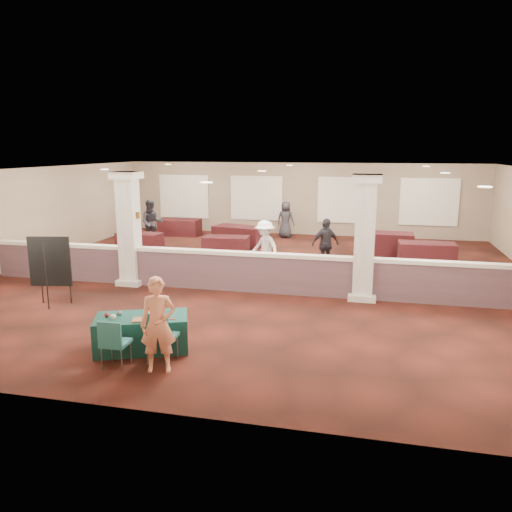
% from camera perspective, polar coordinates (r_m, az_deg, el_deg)
% --- Properties ---
extents(ground, '(16.00, 16.00, 0.00)m').
position_cam_1_polar(ground, '(15.06, 0.64, -2.51)').
color(ground, '#451811').
rests_on(ground, ground).
extents(wall_back, '(16.00, 0.04, 3.20)m').
position_cam_1_polar(wall_back, '(22.55, 5.05, 6.51)').
color(wall_back, '#7C6E55').
rests_on(wall_back, ground).
extents(wall_front, '(16.00, 0.04, 3.20)m').
position_cam_1_polar(wall_front, '(7.31, -13.00, -5.88)').
color(wall_front, '#7C6E55').
rests_on(wall_front, ground).
extents(wall_left, '(0.04, 16.00, 3.20)m').
position_cam_1_polar(wall_left, '(18.19, -24.85, 4.06)').
color(wall_left, '#7C6E55').
rests_on(wall_left, ground).
extents(ceiling, '(16.00, 16.00, 0.02)m').
position_cam_1_polar(ceiling, '(14.58, 0.67, 9.75)').
color(ceiling, white).
rests_on(ceiling, wall_back).
extents(partition_wall, '(15.60, 0.28, 1.10)m').
position_cam_1_polar(partition_wall, '(13.50, -0.72, -1.76)').
color(partition_wall, '#52373F').
rests_on(partition_wall, ground).
extents(column_left, '(0.72, 0.72, 3.20)m').
position_cam_1_polar(column_left, '(14.51, -14.30, 3.15)').
color(column_left, beige).
rests_on(column_left, ground).
extents(column_right, '(0.72, 0.72, 3.20)m').
position_cam_1_polar(column_right, '(12.91, 12.32, 2.16)').
color(column_right, beige).
rests_on(column_right, ground).
extents(sconce_left, '(0.12, 0.12, 0.18)m').
position_cam_1_polar(sconce_left, '(14.59, -15.36, 4.59)').
color(sconce_left, brown).
rests_on(sconce_left, column_left).
extents(sconce_right, '(0.12, 0.12, 0.18)m').
position_cam_1_polar(sconce_right, '(14.33, -13.38, 4.56)').
color(sconce_right, brown).
rests_on(sconce_right, column_left).
extents(near_table, '(1.95, 1.45, 0.67)m').
position_cam_1_polar(near_table, '(10.00, -12.90, -8.56)').
color(near_table, '#0D322D').
rests_on(near_table, ground).
extents(conf_chair_main, '(0.51, 0.51, 0.98)m').
position_cam_1_polar(conf_chair_main, '(9.22, -10.97, -8.66)').
color(conf_chair_main, '#1F575B').
rests_on(conf_chair_main, ground).
extents(conf_chair_side, '(0.47, 0.48, 0.91)m').
position_cam_1_polar(conf_chair_side, '(9.23, -16.01, -9.21)').
color(conf_chair_side, '#1F575B').
rests_on(conf_chair_side, ground).
extents(easel_board, '(1.02, 0.58, 1.74)m').
position_cam_1_polar(easel_board, '(13.16, -22.50, -0.66)').
color(easel_board, black).
rests_on(easel_board, ground).
extents(woman, '(0.70, 0.57, 1.69)m').
position_cam_1_polar(woman, '(8.86, -11.12, -7.72)').
color(woman, '#EF8668').
rests_on(woman, ground).
extents(far_table_front_left, '(1.73, 0.98, 0.67)m').
position_cam_1_polar(far_table_front_left, '(19.54, -13.14, 1.61)').
color(far_table_front_left, black).
rests_on(far_table_front_left, ground).
extents(far_table_front_center, '(1.73, 0.98, 0.67)m').
position_cam_1_polar(far_table_front_center, '(18.31, -3.46, 1.21)').
color(far_table_front_center, black).
rests_on(far_table_front_center, ground).
extents(far_table_front_right, '(1.86, 0.98, 0.74)m').
position_cam_1_polar(far_table_front_right, '(17.67, 18.91, 0.27)').
color(far_table_front_right, black).
rests_on(far_table_front_right, ground).
extents(far_table_back_left, '(1.81, 0.91, 0.73)m').
position_cam_1_polar(far_table_back_left, '(22.59, -8.70, 3.27)').
color(far_table_back_left, black).
rests_on(far_table_back_left, ground).
extents(far_table_back_center, '(2.18, 1.46, 0.81)m').
position_cam_1_polar(far_table_back_center, '(19.84, -1.93, 2.28)').
color(far_table_back_center, black).
rests_on(far_table_back_center, ground).
extents(far_table_back_right, '(2.03, 1.05, 0.81)m').
position_cam_1_polar(far_table_back_right, '(18.87, 14.52, 1.39)').
color(far_table_back_right, black).
rests_on(far_table_back_right, ground).
extents(attendee_a, '(1.00, 0.81, 1.83)m').
position_cam_1_polar(attendee_a, '(20.31, -11.81, 3.72)').
color(attendee_a, black).
rests_on(attendee_a, ground).
extents(attendee_b, '(1.16, 1.00, 1.67)m').
position_cam_1_polar(attendee_b, '(15.37, 1.02, 0.99)').
color(attendee_b, beige).
rests_on(attendee_b, ground).
extents(attendee_c, '(1.06, 0.95, 1.66)m').
position_cam_1_polar(attendee_c, '(16.07, 7.92, 1.35)').
color(attendee_c, black).
rests_on(attendee_c, ground).
extents(attendee_d, '(0.84, 0.55, 1.58)m').
position_cam_1_polar(attendee_d, '(21.74, 3.40, 4.17)').
color(attendee_d, black).
rests_on(attendee_d, ground).
extents(laptop_base, '(0.36, 0.31, 0.02)m').
position_cam_1_polar(laptop_base, '(9.82, -11.40, -6.75)').
color(laptop_base, silver).
rests_on(laptop_base, near_table).
extents(laptop_screen, '(0.29, 0.12, 0.20)m').
position_cam_1_polar(laptop_screen, '(9.89, -11.40, -5.95)').
color(laptop_screen, silver).
rests_on(laptop_screen, near_table).
extents(screen_glow, '(0.26, 0.10, 0.17)m').
position_cam_1_polar(screen_glow, '(9.88, -11.40, -6.04)').
color(screen_glow, silver).
rests_on(screen_glow, near_table).
extents(knitting, '(0.44, 0.39, 0.03)m').
position_cam_1_polar(knitting, '(9.66, -12.83, -7.10)').
color(knitting, '#BF5F1E').
rests_on(knitting, near_table).
extents(yarn_cream, '(0.10, 0.10, 0.10)m').
position_cam_1_polar(yarn_cream, '(9.84, -16.00, -6.69)').
color(yarn_cream, '#EEE4C4').
rests_on(yarn_cream, near_table).
extents(yarn_red, '(0.09, 0.09, 0.09)m').
position_cam_1_polar(yarn_red, '(9.99, -16.69, -6.47)').
color(yarn_red, maroon).
rests_on(yarn_red, near_table).
extents(yarn_grey, '(0.10, 0.10, 0.10)m').
position_cam_1_polar(yarn_grey, '(10.02, -15.33, -6.32)').
color(yarn_grey, '#434347').
rests_on(yarn_grey, near_table).
extents(scissors, '(0.11, 0.07, 0.01)m').
position_cam_1_polar(scissors, '(9.61, -9.53, -7.12)').
color(scissors, red).
rests_on(scissors, near_table).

